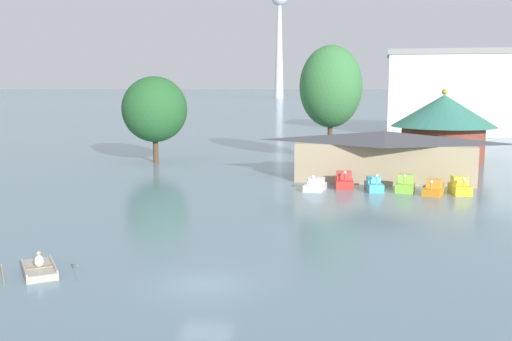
# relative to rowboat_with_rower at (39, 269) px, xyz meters

# --- Properties ---
(ground_plane) EXTENTS (2000.00, 2000.00, 0.00)m
(ground_plane) POSITION_rel_rowboat_with_rower_xyz_m (8.68, 0.20, -0.22)
(ground_plane) COLOR slate
(rowboat_with_rower) EXTENTS (3.89, 3.64, 1.24)m
(rowboat_with_rower) POSITION_rel_rowboat_with_rower_xyz_m (0.00, 0.00, 0.00)
(rowboat_with_rower) COLOR #ADA393
(rowboat_with_rower) RESTS_ON ground
(pedal_boat_white) EXTENTS (1.90, 2.80, 1.54)m
(pedal_boat_white) POSITION_rel_rowboat_with_rower_xyz_m (10.89, 26.25, 0.22)
(pedal_boat_white) COLOR white
(pedal_boat_white) RESTS_ON ground
(pedal_boat_red) EXTENTS (1.86, 2.59, 1.73)m
(pedal_boat_red) POSITION_rel_rowboat_with_rower_xyz_m (13.34, 28.00, 0.37)
(pedal_boat_red) COLOR red
(pedal_boat_red) RESTS_ON ground
(pedal_boat_cyan) EXTENTS (1.83, 2.81, 1.67)m
(pedal_boat_cyan) POSITION_rel_rowboat_with_rower_xyz_m (16.04, 27.07, 0.29)
(pedal_boat_cyan) COLOR #4CB7CC
(pedal_boat_cyan) RESTS_ON ground
(pedal_boat_lime) EXTENTS (1.81, 2.74, 1.70)m
(pedal_boat_lime) POSITION_rel_rowboat_with_rower_xyz_m (18.76, 27.34, 0.37)
(pedal_boat_lime) COLOR #8CCC3F
(pedal_boat_lime) RESTS_ON ground
(pedal_boat_orange) EXTENTS (2.06, 2.69, 1.43)m
(pedal_boat_orange) POSITION_rel_rowboat_with_rower_xyz_m (21.09, 26.22, 0.30)
(pedal_boat_orange) COLOR orange
(pedal_boat_orange) RESTS_ON ground
(pedal_boat_yellow) EXTENTS (1.83, 2.94, 1.59)m
(pedal_boat_yellow) POSITION_rel_rowboat_with_rower_xyz_m (23.36, 27.35, 0.37)
(pedal_boat_yellow) COLOR yellow
(pedal_boat_yellow) RESTS_ON ground
(boathouse) EXTENTS (18.22, 8.43, 4.81)m
(boathouse) POSITION_rel_rowboat_with_rower_xyz_m (16.82, 33.88, 2.28)
(boathouse) COLOR tan
(boathouse) RESTS_ON ground
(green_roof_pavilion) EXTENTS (12.51, 12.51, 8.83)m
(green_roof_pavilion) POSITION_rel_rowboat_with_rower_xyz_m (23.78, 49.00, 4.34)
(green_roof_pavilion) COLOR brown
(green_roof_pavilion) RESTS_ON ground
(shoreline_tree_tall_left) EXTENTS (7.79, 7.79, 10.34)m
(shoreline_tree_tall_left) POSITION_rel_rowboat_with_rower_xyz_m (-10.11, 40.68, 6.19)
(shoreline_tree_tall_left) COLOR brown
(shoreline_tree_tall_left) RESTS_ON ground
(shoreline_tree_mid) EXTENTS (7.52, 7.52, 14.03)m
(shoreline_tree_mid) POSITION_rel_rowboat_with_rower_xyz_m (10.37, 45.78, 8.87)
(shoreline_tree_mid) COLOR brown
(shoreline_tree_mid) RESTS_ON ground
(background_building_block) EXTENTS (35.10, 16.61, 15.63)m
(background_building_block) POSITION_rel_rowboat_with_rower_xyz_m (34.51, 92.58, 7.61)
(background_building_block) COLOR silver
(background_building_block) RESTS_ON ground
(distant_broadcast_tower) EXTENTS (10.49, 10.49, 123.95)m
(distant_broadcast_tower) POSITION_rel_rowboat_with_rower_xyz_m (-50.20, 350.38, 53.59)
(distant_broadcast_tower) COLOR silver
(distant_broadcast_tower) RESTS_ON ground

